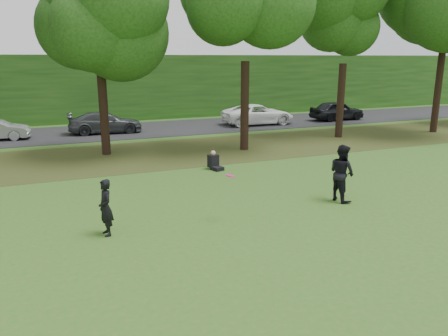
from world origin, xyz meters
The scene contains 9 objects.
ground centered at (0.00, 0.00, 0.00)m, with size 120.00×120.00×0.00m, color #2B5C1C.
leaf_litter centered at (0.00, 13.00, 0.01)m, with size 60.00×7.00×0.01m, color #3C3615.
street centered at (0.00, 21.00, 0.01)m, with size 70.00×7.00×0.02m, color black.
far_hedge centered at (0.00, 27.00, 2.50)m, with size 70.00×3.00×5.00m, color #1A4413.
player_left centered at (-4.43, 3.20, 0.80)m, with size 0.58×0.38×1.59m, color black.
player_right centered at (3.43, 3.24, 0.98)m, with size 0.95×0.74×1.96m, color black.
parked_cars centered at (1.35, 20.10, 0.73)m, with size 35.56×2.80×1.50m.
frisbee centered at (-0.85, 2.92, 1.40)m, with size 0.37×0.38×0.10m.
seated_person centered at (0.98, 8.93, 0.31)m, with size 0.58×0.81×0.83m.
Camera 1 is at (-5.74, -8.49, 4.78)m, focal length 35.00 mm.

